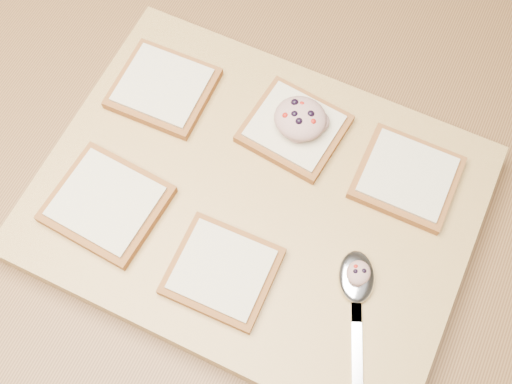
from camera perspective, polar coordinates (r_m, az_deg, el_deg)
ground at (r=1.65m, az=3.06°, el=-12.65°), size 4.00×4.00×0.00m
island_counter at (r=1.21m, az=4.13°, el=-8.72°), size 2.00×0.80×0.90m
cutting_board at (r=0.76m, az=0.00°, el=-1.02°), size 0.49×0.37×0.04m
bread_far_left at (r=0.81m, az=-8.25°, el=9.16°), size 0.12×0.11×0.02m
bread_far_center at (r=0.77m, az=3.42°, el=5.68°), size 0.12×0.11×0.02m
bread_far_right at (r=0.76m, az=13.27°, el=1.31°), size 0.11×0.10×0.02m
bread_near_left at (r=0.75m, az=-13.14°, el=-1.00°), size 0.13×0.12×0.02m
bread_near_center at (r=0.70m, az=-3.02°, el=-7.02°), size 0.11×0.10×0.02m
tuna_salad_dollop at (r=0.75m, az=3.96°, el=6.55°), size 0.06×0.06×0.03m
spoon at (r=0.71m, az=8.93°, el=-8.57°), size 0.10×0.19×0.01m
spoon_salad at (r=0.70m, az=9.09°, el=-7.10°), size 0.03×0.03×0.02m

